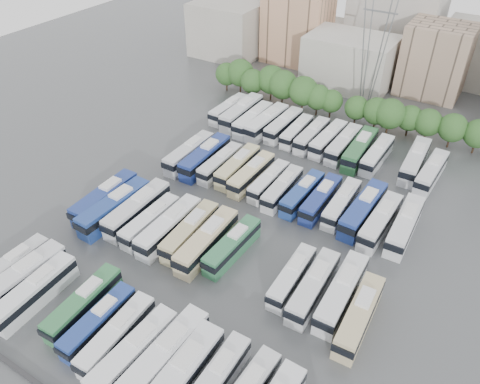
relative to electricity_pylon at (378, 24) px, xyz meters
The scene contains 52 objects.
ground 53.41m from the electricity_pylon, 92.29° to the right, with size 220.00×220.00×0.00m, color #424447.
tree_line 16.92m from the electricity_pylon, 120.52° to the right, with size 64.30×7.91×8.20m.
city_buildings 26.15m from the electricity_pylon, 113.40° to the left, with size 102.00×35.00×20.00m.
electricity_pylon is the anchor object (origin of this frame).
bus_r0_s0 79.33m from the electricity_pylon, 107.54° to the right, with size 2.59×11.53×3.61m.
bus_r0_s1 79.25m from the electricity_pylon, 105.09° to the right, with size 3.24×13.22×4.13m.
bus_r0_s2 78.83m from the electricity_pylon, 102.76° to the right, with size 3.23×12.48×3.88m.
bus_r0_s4 75.83m from the electricity_pylon, 98.05° to the right, with size 3.15×11.92×3.70m.
bus_r0_s5 76.41m from the electricity_pylon, 95.26° to the right, with size 2.60×11.17×3.49m.
bus_r0_s6 76.46m from the electricity_pylon, 92.73° to the right, with size 3.00×11.70×3.64m.
bus_r0_s7 77.14m from the electricity_pylon, 90.14° to the right, with size 3.33×12.67×3.94m.
bus_r0_s8 75.90m from the electricity_pylon, 87.60° to the right, with size 3.33×13.41×4.18m.
bus_r0_s9 77.16m from the electricity_pylon, 85.36° to the right, with size 3.05×13.54×4.24m.
bus_r0_s10 75.66m from the electricity_pylon, 82.68° to the right, with size 2.57×11.30×3.54m.
bus_r1_s0 63.16m from the electricity_pylon, 112.54° to the right, with size 3.20×13.19×4.12m.
bus_r1_s1 62.99m from the electricity_pylon, 109.50° to the right, with size 3.46×13.74×4.28m.
bus_r1_s2 60.57m from the electricity_pylon, 107.04° to the right, with size 3.06×13.26×4.15m.
bus_r1_s3 60.67m from the electricity_pylon, 103.51° to the right, with size 2.64×11.67×3.65m.
bus_r1_s4 59.63m from the electricity_pylon, 100.34° to the right, with size 2.93×13.03×4.08m.
bus_r1_s5 58.37m from the electricity_pylon, 97.23° to the right, with size 3.32×12.48×3.88m.
bus_r1_s6 58.50m from the electricity_pylon, 93.77° to the right, with size 3.21×13.25×4.14m.
bus_r1_s7 57.23m from the electricity_pylon, 90.20° to the right, with size 2.99×11.73×3.65m.
bus_r1_s10 58.81m from the electricity_pylon, 80.11° to the right, with size 2.64×11.01×3.44m.
bus_r1_s11 59.64m from the electricity_pylon, 77.00° to the right, with size 2.98×12.35×3.85m.
bus_r1_s12 59.61m from the electricity_pylon, 73.40° to the right, with size 3.10×12.99×4.06m.
bus_r1_s13 62.59m from the electricity_pylon, 71.10° to the right, with size 3.12×12.45×3.88m.
bus_r2_s1 46.19m from the electricity_pylon, 117.79° to the right, with size 2.77×12.65×3.97m.
bus_r2_s2 44.52m from the electricity_pylon, 114.00° to the right, with size 3.15×13.22×4.13m.
bus_r2_s3 43.51m from the electricity_pylon, 109.67° to the right, with size 2.59×11.48×3.59m.
bus_r2_s4 41.93m from the electricity_pylon, 105.49° to the right, with size 2.85×12.08×3.77m.
bus_r2_s5 41.96m from the electricity_pylon, 100.45° to the right, with size 2.87×11.97×3.74m.
bus_r2_s6 41.70m from the electricity_pylon, 95.28° to the right, with size 2.53×10.85×3.39m.
bus_r2_s7 42.16m from the electricity_pylon, 90.80° to the right, with size 2.60×11.27×3.53m.
bus_r2_s8 41.88m from the electricity_pylon, 85.63° to the right, with size 3.03×11.53×3.59m.
bus_r2_s9 41.99m from the electricity_pylon, 80.87° to the right, with size 2.63×11.74×3.68m.
bus_r2_s10 42.07m from the electricity_pylon, 75.85° to the right, with size 2.66×11.60×3.63m.
bus_r2_s11 42.86m from the electricity_pylon, 70.91° to the right, with size 3.51×13.46×4.19m.
bus_r2_s12 44.97m from the electricity_pylon, 67.36° to the right, with size 3.23×12.58×3.92m.
bus_r2_s13 45.52m from the electricity_pylon, 62.58° to the right, with size 3.08×12.87×4.02m.
bus_r3_s0 34.77m from the electricity_pylon, 140.96° to the right, with size 2.97×11.76×3.66m.
bus_r3_s1 32.59m from the electricity_pylon, 135.97° to the right, with size 3.09×13.65×4.27m.
bus_r3_s2 31.41m from the electricity_pylon, 128.88° to the right, with size 2.74×12.53×3.93m.
bus_r3_s3 29.63m from the electricity_pylon, 123.78° to the right, with size 3.51×13.32×4.14m.
bus_r3_s4 27.62m from the electricity_pylon, 117.94° to the right, with size 2.91×12.19×3.81m.
bus_r3_s5 27.16m from the electricity_pylon, 109.26° to the right, with size 2.57×11.05×3.46m.
bus_r3_s6 26.49m from the electricity_pylon, 100.31° to the right, with size 2.69×11.78×3.69m.
bus_r3_s7 25.96m from the electricity_pylon, 90.97° to the right, with size 3.19×12.22×3.80m.
bus_r3_s8 26.37m from the electricity_pylon, 81.71° to the right, with size 2.93×12.48×3.90m.
bus_r3_s9 27.09m from the electricity_pylon, 73.10° to the right, with size 3.23×13.27×4.14m.
bus_r3_s10 28.04m from the electricity_pylon, 64.89° to the right, with size 2.85×11.91×3.72m.
bus_r3_s12 29.95m from the electricity_pylon, 49.85° to the right, with size 3.33×13.18×4.11m.
bus_r3_s13 33.12m from the electricity_pylon, 47.18° to the right, with size 3.24×12.30×3.82m.
Camera 1 is at (28.25, -45.53, 47.74)m, focal length 35.00 mm.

